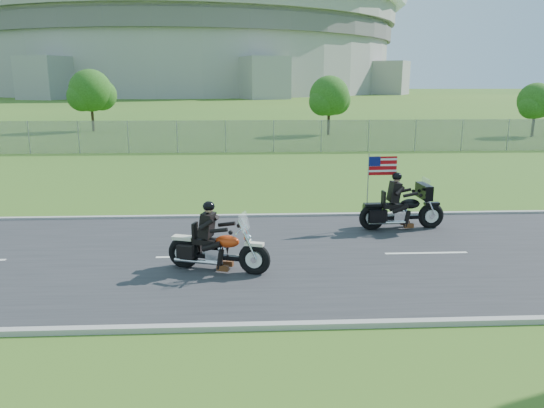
{
  "coord_description": "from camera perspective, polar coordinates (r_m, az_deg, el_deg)",
  "views": [
    {
      "loc": [
        -0.75,
        -13.12,
        4.57
      ],
      "look_at": [
        -0.09,
        0.0,
        1.43
      ],
      "focal_mm": 35.0,
      "sensor_mm": 36.0,
      "label": 1
    }
  ],
  "objects": [
    {
      "name": "tree_fence_far",
      "position": [
        47.08,
        26.52,
        9.72
      ],
      "size": [
        3.08,
        2.87,
        4.2
      ],
      "color": "#382316",
      "rests_on": "ground"
    },
    {
      "name": "tree_fence_mid",
      "position": [
        48.99,
        -18.85,
        11.27
      ],
      "size": [
        3.96,
        3.69,
        5.3
      ],
      "color": "#382316",
      "rests_on": "ground"
    },
    {
      "name": "stadium",
      "position": [
        184.46,
        -9.22,
        16.7
      ],
      "size": [
        140.4,
        140.4,
        29.2
      ],
      "color": "#A3A099",
      "rests_on": "ground"
    },
    {
      "name": "curb_south",
      "position": [
        10.16,
        1.71,
        -12.97
      ],
      "size": [
        120.0,
        0.18,
        0.12
      ],
      "primitive_type": "cube",
      "color": "#9E9B93",
      "rests_on": "ground"
    },
    {
      "name": "motorcycle_follow",
      "position": [
        16.69,
        13.78,
        -0.65
      ],
      "size": [
        2.69,
        0.89,
        2.24
      ],
      "rotation": [
        0.0,
        0.0,
        0.06
      ],
      "color": "black",
      "rests_on": "ground"
    },
    {
      "name": "motorcycle_lead",
      "position": [
        12.8,
        -5.98,
        -4.92
      ],
      "size": [
        2.53,
        1.15,
        1.75
      ],
      "rotation": [
        0.0,
        0.0,
        -0.31
      ],
      "color": "black",
      "rests_on": "ground"
    },
    {
      "name": "ground",
      "position": [
        13.91,
        0.39,
        -5.73
      ],
      "size": [
        420.0,
        420.0,
        0.0
      ],
      "primitive_type": "plane",
      "color": "#27541A",
      "rests_on": "ground"
    },
    {
      "name": "curb_north",
      "position": [
        17.77,
        -0.34,
        -1.29
      ],
      "size": [
        120.0,
        0.18,
        0.12
      ],
      "primitive_type": "cube",
      "color": "#9E9B93",
      "rests_on": "ground"
    },
    {
      "name": "road",
      "position": [
        13.9,
        0.39,
        -5.65
      ],
      "size": [
        120.0,
        8.0,
        0.04
      ],
      "primitive_type": "cube",
      "color": "#28282B",
      "rests_on": "ground"
    },
    {
      "name": "fence",
      "position": [
        33.58,
        -10.18,
        7.14
      ],
      "size": [
        60.0,
        0.03,
        2.0
      ],
      "primitive_type": "cube",
      "color": "gray",
      "rests_on": "ground"
    },
    {
      "name": "tree_fence_near",
      "position": [
        43.72,
        6.22,
        11.28
      ],
      "size": [
        3.52,
        3.28,
        4.75
      ],
      "color": "#382316",
      "rests_on": "ground"
    }
  ]
}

